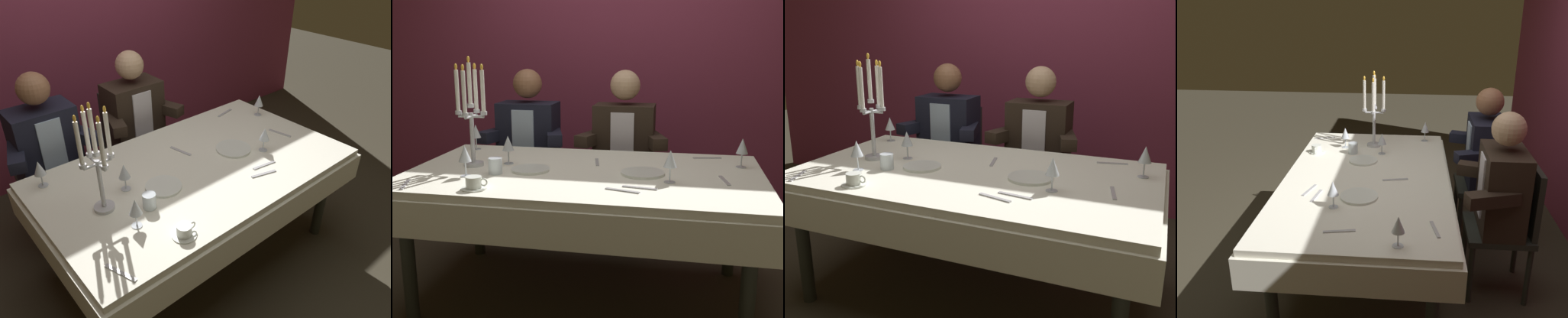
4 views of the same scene
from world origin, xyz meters
TOP-DOWN VIEW (x-y plane):
  - ground_plane at (0.00, 0.00)m, footprint 12.00×12.00m
  - dining_table at (0.00, 0.00)m, footprint 1.94×1.14m
  - candelabra at (-0.64, -0.01)m, footprint 0.19×0.19m
  - dinner_plate_0 at (0.32, -0.01)m, footprint 0.23×0.23m
  - dinner_plate_1 at (-0.29, -0.05)m, footprint 0.21×0.21m
  - wine_glass_0 at (-0.81, 0.41)m, footprint 0.07×0.07m
  - wine_glass_1 at (0.84, 0.24)m, footprint 0.07×0.07m
  - wine_glass_2 at (-0.46, 0.07)m, footprint 0.07×0.07m
  - wine_glass_3 at (0.46, -0.14)m, footprint 0.07×0.07m
  - wine_glass_4 at (-0.58, -0.23)m, footprint 0.07×0.07m
  - water_tumbler_0 at (-0.45, -0.15)m, footprint 0.07×0.07m
  - coffee_cup_0 at (-0.44, -0.44)m, footprint 0.13×0.12m
  - fork_0 at (0.25, -0.34)m, footprint 0.17×0.06m
  - fork_1 at (0.32, -0.27)m, footprint 0.17×0.04m
  - spoon_2 at (0.03, 0.20)m, footprint 0.05×0.17m
  - spoon_3 at (-0.80, -0.44)m, footprint 0.07×0.17m
  - spoon_4 at (0.73, -0.07)m, footprint 0.05×0.17m
  - fork_5 at (0.67, 0.43)m, footprint 0.17×0.05m
  - seated_diner_0 at (-0.60, 0.89)m, footprint 0.63×0.48m
  - seated_diner_1 at (0.11, 0.89)m, footprint 0.63×0.48m

SIDE VIEW (x-z plane):
  - ground_plane at x=0.00m, z-range 0.00..0.00m
  - dining_table at x=0.00m, z-range 0.25..0.99m
  - seated_diner_0 at x=-0.60m, z-range 0.12..1.36m
  - seated_diner_1 at x=0.11m, z-range 0.12..1.36m
  - fork_0 at x=0.25m, z-range 0.74..0.75m
  - fork_1 at x=0.32m, z-range 0.74..0.75m
  - spoon_2 at x=0.03m, z-range 0.74..0.75m
  - spoon_3 at x=-0.80m, z-range 0.74..0.75m
  - spoon_4 at x=0.73m, z-range 0.74..0.75m
  - fork_5 at x=0.67m, z-range 0.74..0.75m
  - dinner_plate_0 at x=0.32m, z-range 0.74..0.75m
  - dinner_plate_1 at x=-0.29m, z-range 0.74..0.75m
  - coffee_cup_0 at x=-0.44m, z-range 0.74..0.80m
  - water_tumbler_0 at x=-0.45m, z-range 0.74..0.83m
  - wine_glass_0 at x=-0.81m, z-range 0.77..0.94m
  - wine_glass_1 at x=0.84m, z-range 0.77..0.94m
  - wine_glass_2 at x=-0.46m, z-range 0.77..0.94m
  - wine_glass_3 at x=0.46m, z-range 0.77..0.94m
  - wine_glass_4 at x=-0.58m, z-range 0.77..0.94m
  - candelabra at x=-0.64m, z-range 0.73..1.33m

